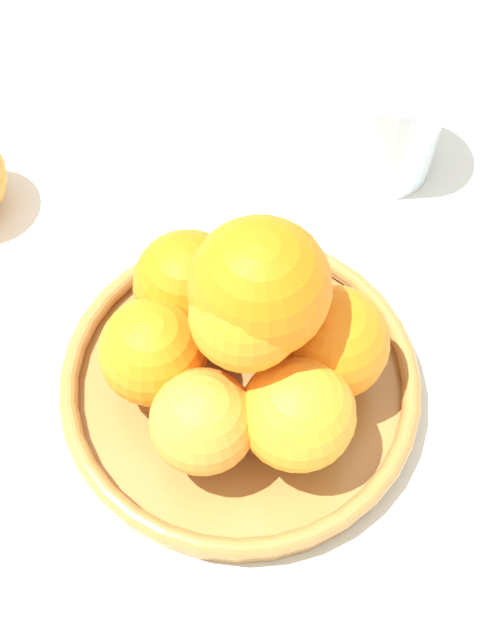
% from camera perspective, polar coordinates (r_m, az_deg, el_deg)
% --- Properties ---
extents(ground_plane, '(4.00, 4.00, 0.00)m').
position_cam_1_polar(ground_plane, '(0.60, -0.00, -4.72)').
color(ground_plane, silver).
extents(fruit_bowl, '(0.24, 0.24, 0.03)m').
position_cam_1_polar(fruit_bowl, '(0.59, -0.00, -4.15)').
color(fruit_bowl, '#A57238').
rests_on(fruit_bowl, ground_plane).
extents(orange_pile, '(0.18, 0.17, 0.14)m').
position_cam_1_polar(orange_pile, '(0.54, 0.49, -0.79)').
color(orange_pile, orange).
rests_on(orange_pile, fruit_bowl).
extents(drinking_glass, '(0.08, 0.08, 0.09)m').
position_cam_1_polar(drinking_glass, '(0.70, 9.41, 12.37)').
color(drinking_glass, silver).
rests_on(drinking_glass, ground_plane).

